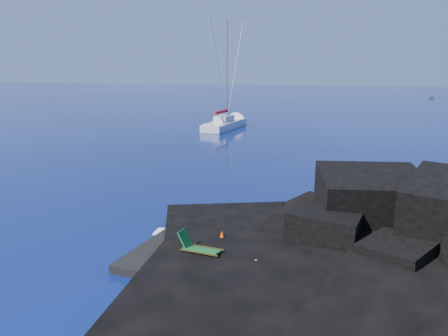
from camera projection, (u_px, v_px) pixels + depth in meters
The scene contains 10 objects.
ground at pixel (134, 254), 19.35m from camera, with size 400.00×400.00×0.00m, color black.
headland at pixel (444, 262), 18.51m from camera, with size 24.00×24.00×3.60m, color black, non-canonical shape.
beach at pixel (235, 261), 18.55m from camera, with size 8.50×6.00×0.70m, color black.
surf_foam at pixel (267, 227), 22.62m from camera, with size 10.00×8.00×0.06m, color white, non-canonical shape.
sailboat at pixel (225, 128), 59.81m from camera, with size 2.89×13.81×14.47m, color silver, non-canonical shape.
deck_chair at pixel (202, 245), 17.92m from camera, with size 1.75×0.76×1.20m, color #166727, non-canonical shape.
towel at pixel (245, 268), 17.14m from camera, with size 1.85×0.88×0.05m, color silver.
sunbather at pixel (245, 264), 17.10m from camera, with size 1.76×0.46×0.25m, color #E2B676, non-canonical shape.
marker_cone at pixel (222, 237), 19.58m from camera, with size 0.38×0.38×0.57m, color #F84E0D.
distant_boat_a at pixel (432, 98), 120.34m from camera, with size 1.22×3.92×0.52m, color #27282C.
Camera 1 is at (8.99, -16.11, 8.01)m, focal length 35.00 mm.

